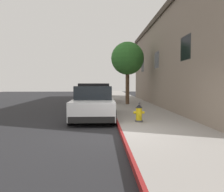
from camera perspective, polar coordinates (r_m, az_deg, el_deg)
ground_plane at (r=18.09m, az=-14.56°, el=-2.65°), size 31.53×60.00×0.20m
sidewalk_pavement at (r=17.81m, az=4.68°, el=-2.09°), size 3.11×60.00×0.15m
curb_painted_edge at (r=17.69m, az=-0.46°, el=-2.11°), size 0.08×60.00×0.15m
storefront_building at (r=17.61m, az=21.50°, el=7.75°), size 6.90×20.04×6.33m
police_cruiser at (r=11.18m, az=-4.49°, el=-1.73°), size 1.94×4.84×1.68m
parked_car_silver_ahead at (r=19.79m, az=-3.26°, el=0.38°), size 1.94×4.84×1.56m
parked_car_dark_far at (r=27.56m, az=-3.71°, el=1.15°), size 1.94×4.84×1.56m
fire_hydrant at (r=9.48m, az=6.58°, el=-4.13°), size 0.44×0.40×0.76m
street_tree at (r=17.44m, az=3.80°, el=9.04°), size 2.41×2.41×4.57m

